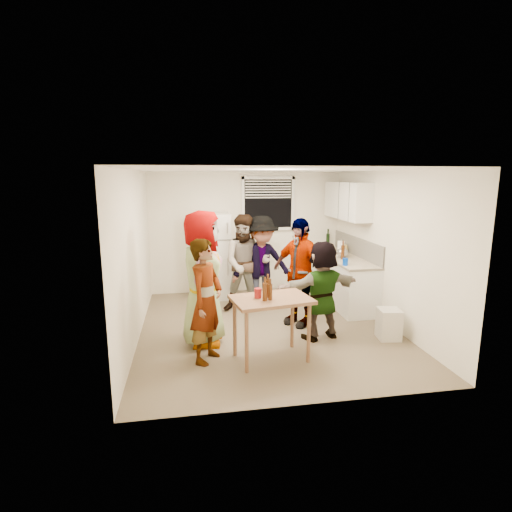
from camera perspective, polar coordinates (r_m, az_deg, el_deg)
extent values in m
cube|color=white|center=(8.03, -6.25, 0.05)|extent=(0.70, 0.70, 1.70)
cube|color=white|center=(7.96, 12.10, -3.35)|extent=(0.60, 2.20, 0.86)
cube|color=beige|center=(7.86, 12.23, -0.17)|extent=(0.64, 2.22, 0.04)
cube|color=#A39E94|center=(7.93, 14.20, 1.32)|extent=(0.03, 2.20, 0.36)
cube|color=white|center=(7.96, 12.89, 7.72)|extent=(0.34, 1.60, 0.70)
cylinder|color=white|center=(7.88, 11.99, 0.03)|extent=(0.13, 0.13, 0.29)
cylinder|color=black|center=(8.76, 10.19, 1.21)|extent=(0.08, 0.08, 0.30)
cylinder|color=#47230C|center=(7.59, 12.24, -0.42)|extent=(0.07, 0.07, 0.26)
cylinder|color=#043BC3|center=(7.05, 12.62, -1.31)|extent=(0.09, 0.09, 0.13)
cube|color=#DFBB5A|center=(8.29, 12.62, 1.11)|extent=(0.02, 0.19, 0.16)
cube|color=silver|center=(6.38, 18.46, -9.04)|extent=(0.35, 0.35, 0.46)
cylinder|color=#47230C|center=(5.15, 2.04, -6.27)|extent=(0.05, 0.05, 0.21)
cylinder|color=maroon|center=(5.23, 0.27, -5.98)|extent=(0.09, 0.09, 0.13)
imported|color=#949494|center=(6.07, -7.38, -12.13)|extent=(2.08, 1.27, 0.62)
imported|color=#141933|center=(5.54, -6.92, -14.48)|extent=(1.71, 1.34, 0.39)
imported|color=brown|center=(7.37, -1.36, -7.76)|extent=(1.01, 1.83, 0.66)
imported|color=#38383D|center=(7.46, 0.81, -7.51)|extent=(1.29, 1.83, 0.64)
imported|color=black|center=(6.77, 6.04, -9.58)|extent=(2.03, 1.89, 0.43)
imported|color=#CF7A45|center=(6.26, 9.18, -11.42)|extent=(1.71, 1.79, 0.44)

